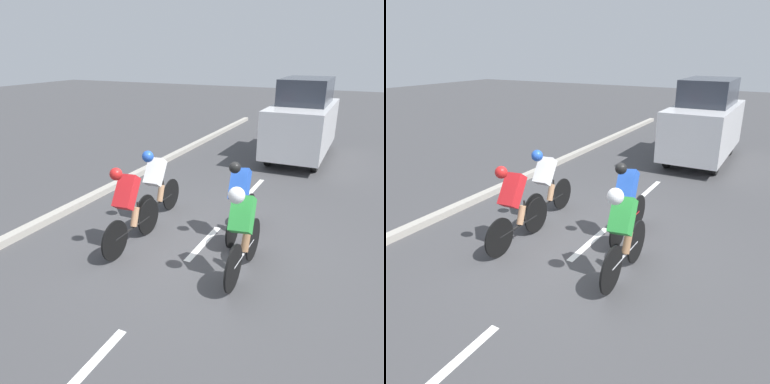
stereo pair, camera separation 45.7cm
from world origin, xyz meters
The scene contains 10 objects.
ground_plane centered at (0.00, 0.00, 0.00)m, with size 60.00×60.00×0.00m, color #424244.
lane_stripe_near centered at (0.00, 3.21, 0.00)m, with size 0.12×1.40×0.01m, color white.
lane_stripe_mid centered at (0.00, 0.01, 0.00)m, with size 0.12×1.40×0.01m, color white.
lane_stripe_far centered at (0.00, -3.19, 0.00)m, with size 0.12×1.40×0.01m, color white.
curb centered at (3.20, 0.01, 0.07)m, with size 0.20×25.04×0.14m, color #A8A399.
cyclist_red centered at (1.11, 0.68, 0.79)m, with size 0.35×1.73×1.53m.
cyclist_green centered at (-0.92, 0.71, 0.80)m, with size 0.37×1.68×1.53m.
cyclist_white centered at (1.28, -0.53, 0.79)m, with size 0.34×1.71×1.50m.
cyclist_blue centered at (-0.48, -0.53, 0.78)m, with size 0.38×1.64×1.51m.
support_car centered at (-0.48, -6.55, 1.21)m, with size 1.70×4.00×2.48m.
Camera 1 is at (-2.38, 5.50, 3.26)m, focal length 35.00 mm.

